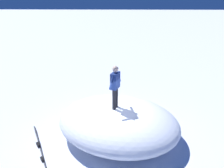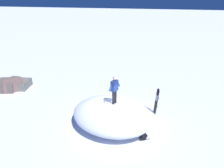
# 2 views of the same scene
# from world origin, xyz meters

# --- Properties ---
(ground) EXTENTS (240.00, 240.00, 0.00)m
(ground) POSITION_xyz_m (0.00, 0.00, 0.00)
(ground) COLOR white
(snow_mound) EXTENTS (6.00, 5.58, 1.35)m
(snow_mound) POSITION_xyz_m (0.17, 0.30, 0.68)
(snow_mound) COLOR white
(snow_mound) RESTS_ON ground
(snowboarder_standing) EXTENTS (0.44, 0.97, 1.65)m
(snowboarder_standing) POSITION_xyz_m (0.05, 0.17, 2.29)
(snowboarder_standing) COLOR black
(snowboarder_standing) RESTS_ON snow_mound
(snowboard_primary_upright) EXTENTS (0.31, 0.33, 1.74)m
(snowboard_primary_upright) POSITION_xyz_m (-2.17, -1.78, 0.90)
(snowboard_primary_upright) COLOR black
(snowboard_primary_upright) RESTS_ON ground
(backpack_near) EXTENTS (0.59, 0.57, 0.32)m
(backpack_near) POSITION_xyz_m (-1.84, 1.20, 0.17)
(backpack_near) COLOR black
(backpack_near) RESTS_ON ground
(rock_outcrop) EXTENTS (2.52, 2.62, 0.96)m
(rock_outcrop) POSITION_xyz_m (9.41, -2.29, 0.38)
(rock_outcrop) COLOR slate
(rock_outcrop) RESTS_ON ground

